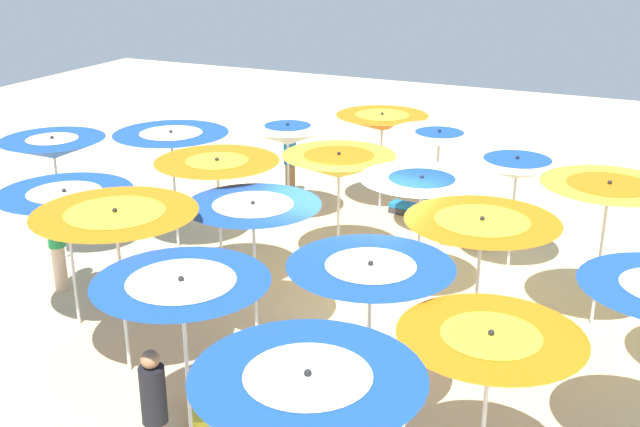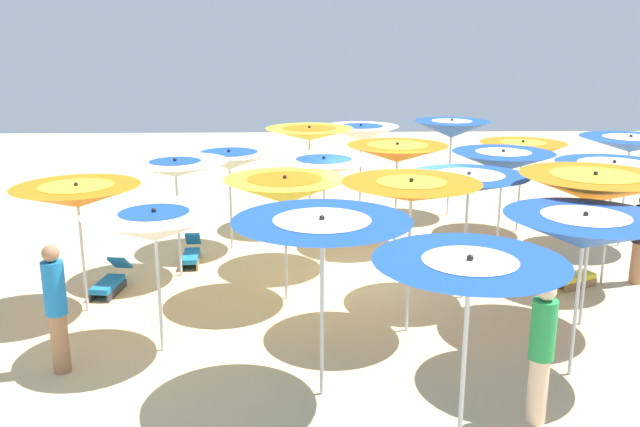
# 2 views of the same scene
# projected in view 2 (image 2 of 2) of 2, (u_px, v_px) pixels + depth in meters

# --- Properties ---
(ground) EXTENTS (40.83, 40.83, 0.04)m
(ground) POSITION_uv_depth(u_px,v_px,m) (390.00, 279.00, 13.10)
(ground) COLOR beige
(beach_umbrella_0) EXTENTS (2.02, 2.02, 2.31)m
(beach_umbrella_0) POSITION_uv_depth(u_px,v_px,m) (361.00, 133.00, 17.91)
(beach_umbrella_0) COLOR silver
(beach_umbrella_0) RESTS_ON ground
(beach_umbrella_1) EXTENTS (2.10, 2.10, 2.49)m
(beach_umbrella_1) POSITION_uv_depth(u_px,v_px,m) (309.00, 134.00, 16.07)
(beach_umbrella_1) COLOR silver
(beach_umbrella_1) RESTS_ON ground
(beach_umbrella_2) EXTENTS (2.02, 2.02, 2.22)m
(beach_umbrella_2) POSITION_uv_depth(u_px,v_px,m) (229.00, 160.00, 14.41)
(beach_umbrella_2) COLOR silver
(beach_umbrella_2) RESTS_ON ground
(beach_umbrella_3) EXTENTS (2.01, 2.01, 2.34)m
(beach_umbrella_3) POSITION_uv_depth(u_px,v_px,m) (175.00, 169.00, 12.68)
(beach_umbrella_3) COLOR silver
(beach_umbrella_3) RESTS_ON ground
(beach_umbrella_4) EXTENTS (2.06, 2.06, 2.25)m
(beach_umbrella_4) POSITION_uv_depth(u_px,v_px,m) (77.00, 196.00, 11.01)
(beach_umbrella_4) COLOR silver
(beach_umbrella_4) RESTS_ON ground
(beach_umbrella_5) EXTENTS (1.93, 1.93, 2.53)m
(beach_umbrella_5) POSITION_uv_depth(u_px,v_px,m) (451.00, 129.00, 17.13)
(beach_umbrella_5) COLOR silver
(beach_umbrella_5) RESTS_ON ground
(beach_umbrella_6) EXTENTS (2.22, 2.22, 2.32)m
(beach_umbrella_6) POSITION_uv_depth(u_px,v_px,m) (397.00, 153.00, 14.74)
(beach_umbrella_6) COLOR silver
(beach_umbrella_6) RESTS_ON ground
(beach_umbrella_7) EXTENTS (2.10, 2.10, 2.27)m
(beach_umbrella_7) POSITION_uv_depth(u_px,v_px,m) (324.00, 167.00, 13.31)
(beach_umbrella_7) COLOR silver
(beach_umbrella_7) RESTS_ON ground
(beach_umbrella_8) EXTENTS (2.11, 2.11, 2.26)m
(beach_umbrella_8) POSITION_uv_depth(u_px,v_px,m) (285.00, 190.00, 11.54)
(beach_umbrella_8) COLOR silver
(beach_umbrella_8) RESTS_ON ground
(beach_umbrella_9) EXTENTS (2.03, 2.03, 2.21)m
(beach_umbrella_9) POSITION_uv_depth(u_px,v_px,m) (155.00, 226.00, 9.58)
(beach_umbrella_9) COLOR silver
(beach_umbrella_9) RESTS_ON ground
(beach_umbrella_10) EXTENTS (2.00, 2.00, 2.22)m
(beach_umbrella_10) POSITION_uv_depth(u_px,v_px,m) (522.00, 151.00, 15.69)
(beach_umbrella_10) COLOR silver
(beach_umbrella_10) RESTS_ON ground
(beach_umbrella_11) EXTENTS (2.11, 2.11, 2.30)m
(beach_umbrella_11) POSITION_uv_depth(u_px,v_px,m) (503.00, 161.00, 13.96)
(beach_umbrella_11) COLOR silver
(beach_umbrella_11) RESTS_ON ground
(beach_umbrella_12) EXTENTS (2.07, 2.07, 2.31)m
(beach_umbrella_12) POSITION_uv_depth(u_px,v_px,m) (468.00, 183.00, 11.58)
(beach_umbrella_12) COLOR silver
(beach_umbrella_12) RESTS_ON ground
(beach_umbrella_13) EXTENTS (2.12, 2.12, 2.49)m
(beach_umbrella_13) POSITION_uv_depth(u_px,v_px,m) (411.00, 191.00, 10.17)
(beach_umbrella_13) COLOR silver
(beach_umbrella_13) RESTS_ON ground
(beach_umbrella_14) EXTENTS (2.24, 2.24, 2.44)m
(beach_umbrella_14) POSITION_uv_depth(u_px,v_px,m) (322.00, 231.00, 8.28)
(beach_umbrella_14) COLOR silver
(beach_umbrella_14) RESTS_ON ground
(beach_umbrella_15) EXTENTS (2.14, 2.14, 2.51)m
(beach_umbrella_15) POSITION_uv_depth(u_px,v_px,m) (630.00, 144.00, 14.51)
(beach_umbrella_15) COLOR silver
(beach_umbrella_15) RESTS_ON ground
(beach_umbrella_16) EXTENTS (2.09, 2.09, 2.38)m
(beach_umbrella_16) POSITION_uv_depth(u_px,v_px,m) (613.00, 171.00, 12.27)
(beach_umbrella_16) COLOR silver
(beach_umbrella_16) RESTS_ON ground
(beach_umbrella_17) EXTENTS (2.29, 2.29, 2.55)m
(beach_umbrella_17) POSITION_uv_depth(u_px,v_px,m) (594.00, 188.00, 10.40)
(beach_umbrella_17) COLOR silver
(beach_umbrella_17) RESTS_ON ground
(beach_umbrella_18) EXTENTS (2.11, 2.11, 2.35)m
(beach_umbrella_18) POSITION_uv_depth(u_px,v_px,m) (584.00, 231.00, 8.83)
(beach_umbrella_18) COLOR silver
(beach_umbrella_18) RESTS_ON ground
(beach_umbrella_19) EXTENTS (1.96, 1.96, 2.47)m
(beach_umbrella_19) POSITION_uv_depth(u_px,v_px,m) (469.00, 278.00, 6.69)
(beach_umbrella_19) COLOR silver
(beach_umbrella_19) RESTS_ON ground
(lounger_0) EXTENTS (1.28, 0.84, 0.57)m
(lounger_0) POSITION_uv_depth(u_px,v_px,m) (570.00, 277.00, 12.52)
(lounger_0) COLOR olive
(lounger_0) RESTS_ON ground
(lounger_1) EXTENTS (0.40, 1.18, 0.55)m
(lounger_1) POSITION_uv_depth(u_px,v_px,m) (191.00, 254.00, 13.86)
(lounger_1) COLOR olive
(lounger_1) RESTS_ON ground
(lounger_2) EXTENTS (0.51, 1.29, 0.56)m
(lounger_2) POSITION_uv_depth(u_px,v_px,m) (110.00, 281.00, 12.32)
(lounger_2) COLOR #333338
(lounger_2) RESTS_ON ground
(beachgoer_0) EXTENTS (0.30, 0.30, 1.81)m
(beachgoer_0) POSITION_uv_depth(u_px,v_px,m) (541.00, 349.00, 7.98)
(beachgoer_0) COLOR beige
(beachgoer_0) RESTS_ON ground
(beachgoer_1) EXTENTS (0.30, 0.30, 1.86)m
(beachgoer_1) POSITION_uv_depth(u_px,v_px,m) (56.00, 306.00, 9.20)
(beachgoer_1) COLOR #A3704C
(beachgoer_1) RESTS_ON ground
(beachgoer_2) EXTENTS (0.30, 0.30, 1.73)m
(beachgoer_2) POSITION_uv_depth(u_px,v_px,m) (640.00, 237.00, 12.59)
(beachgoer_2) COLOR #A3704C
(beachgoer_2) RESTS_ON ground
(beach_ball) EXTENTS (0.35, 0.35, 0.35)m
(beach_ball) POSITION_uv_depth(u_px,v_px,m) (370.00, 222.00, 16.31)
(beach_ball) COLOR #337FE5
(beach_ball) RESTS_ON ground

